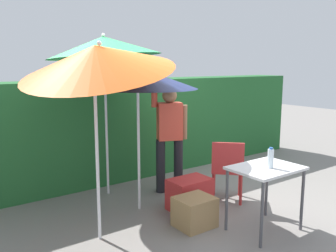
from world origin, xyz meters
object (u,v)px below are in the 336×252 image
object	(u,v)px
umbrella_yellow	(138,78)
bottle_water	(271,158)
umbrella_rainbow	(104,47)
umbrella_orange	(97,59)
chair_plastic	(227,167)
cooler_box	(189,194)
folding_table	(266,175)
crate_cardboard	(195,212)
person_vendor	(169,132)

from	to	relation	value
umbrella_yellow	bottle_water	bearing A→B (deg)	-59.26
umbrella_rainbow	umbrella_orange	xyz separation A→B (m)	(-0.70, -1.26, -0.19)
chair_plastic	bottle_water	size ratio (longest dim) A/B	3.71
umbrella_orange	cooler_box	world-z (taller)	umbrella_orange
umbrella_rainbow	bottle_water	bearing A→B (deg)	-66.76
umbrella_yellow	bottle_water	distance (m)	1.92
cooler_box	folding_table	size ratio (longest dim) A/B	0.70
umbrella_rainbow	crate_cardboard	size ratio (longest dim) A/B	5.42
umbrella_orange	folding_table	bearing A→B (deg)	-29.11
umbrella_yellow	folding_table	world-z (taller)	umbrella_yellow
umbrella_rainbow	umbrella_yellow	xyz separation A→B (m)	(0.09, -0.77, -0.41)
person_vendor	chair_plastic	size ratio (longest dim) A/B	2.11
umbrella_rainbow	folding_table	bearing A→B (deg)	-66.40
crate_cardboard	person_vendor	bearing A→B (deg)	67.90
umbrella_rainbow	umbrella_yellow	distance (m)	0.88
umbrella_rainbow	folding_table	xyz separation A→B (m)	(0.95, -2.18, -1.51)
folding_table	umbrella_rainbow	bearing A→B (deg)	113.60
umbrella_rainbow	cooler_box	distance (m)	2.39
cooler_box	crate_cardboard	distance (m)	0.54
umbrella_yellow	bottle_water	xyz separation A→B (m)	(0.87, -1.46, -0.89)
umbrella_yellow	cooler_box	xyz separation A→B (m)	(0.55, -0.40, -1.56)
crate_cardboard	folding_table	distance (m)	0.96
cooler_box	bottle_water	size ratio (longest dim) A/B	2.32
person_vendor	chair_plastic	bearing A→B (deg)	-62.69
umbrella_rainbow	crate_cardboard	bearing A→B (deg)	-77.85
person_vendor	bottle_water	world-z (taller)	person_vendor
chair_plastic	folding_table	size ratio (longest dim) A/B	1.11
umbrella_rainbow	bottle_water	distance (m)	2.75
crate_cardboard	umbrella_yellow	bearing A→B (deg)	106.97
chair_plastic	cooler_box	size ratio (longest dim) A/B	1.60
chair_plastic	folding_table	world-z (taller)	chair_plastic
person_vendor	bottle_water	bearing A→B (deg)	-85.72
chair_plastic	cooler_box	distance (m)	0.69
bottle_water	folding_table	bearing A→B (deg)	96.56
umbrella_orange	chair_plastic	world-z (taller)	umbrella_orange
umbrella_yellow	crate_cardboard	distance (m)	1.83
umbrella_yellow	person_vendor	world-z (taller)	umbrella_yellow
umbrella_orange	person_vendor	world-z (taller)	umbrella_orange
umbrella_orange	umbrella_yellow	size ratio (longest dim) A/B	1.24
person_vendor	chair_plastic	distance (m)	1.01
umbrella_orange	bottle_water	xyz separation A→B (m)	(1.65, -0.97, -1.11)
crate_cardboard	bottle_water	xyz separation A→B (m)	(0.61, -0.61, 0.71)
umbrella_orange	cooler_box	bearing A→B (deg)	3.78
person_vendor	crate_cardboard	size ratio (longest dim) A/B	4.22
umbrella_rainbow	cooler_box	xyz separation A→B (m)	(0.64, -1.17, -1.98)
umbrella_orange	person_vendor	xyz separation A→B (m)	(1.52, 0.81, -1.06)
chair_plastic	bottle_water	world-z (taller)	bottle_water
umbrella_rainbow	person_vendor	size ratio (longest dim) A/B	1.28
cooler_box	umbrella_rainbow	bearing A→B (deg)	118.58
folding_table	person_vendor	bearing A→B (deg)	94.21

